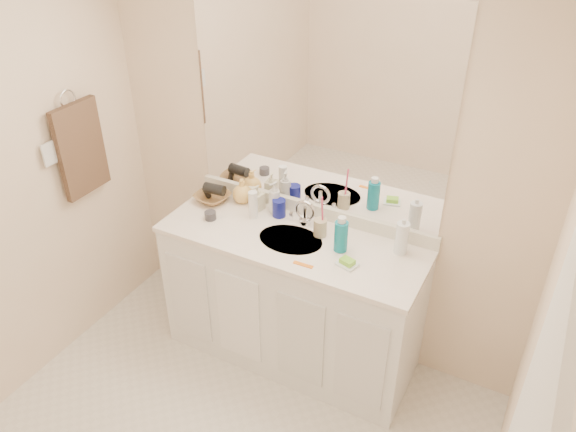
{
  "coord_description": "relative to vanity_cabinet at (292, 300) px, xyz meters",
  "views": [
    {
      "loc": [
        1.19,
        -1.27,
        2.65
      ],
      "look_at": [
        0.0,
        0.97,
        1.05
      ],
      "focal_mm": 35.0,
      "sensor_mm": 36.0,
      "label": 1
    }
  ],
  "objects": [
    {
      "name": "switch_plate",
      "position": [
        -1.27,
        -0.45,
        0.88
      ],
      "size": [
        0.01,
        0.08,
        0.13
      ],
      "primitive_type": "cube",
      "color": "white",
      "rests_on": "wall_left"
    },
    {
      "name": "countertop",
      "position": [
        0.0,
        0.0,
        0.44
      ],
      "size": [
        1.52,
        0.57,
        0.03
      ],
      "primitive_type": "cube",
      "color": "white",
      "rests_on": "vanity_cabinet"
    },
    {
      "name": "mirror",
      "position": [
        0.0,
        0.27,
        1.14
      ],
      "size": [
        1.48,
        0.01,
        1.2
      ],
      "primitive_type": "cube",
      "color": "white",
      "rests_on": "wall_back"
    },
    {
      "name": "dark_jar",
      "position": [
        -0.51,
        -0.05,
        0.48
      ],
      "size": [
        0.08,
        0.08,
        0.05
      ],
      "primitive_type": "cylinder",
      "rotation": [
        0.0,
        0.0,
        0.18
      ],
      "color": "#38373E",
      "rests_on": "countertop"
    },
    {
      "name": "backsplash",
      "position": [
        0.0,
        0.26,
        0.5
      ],
      "size": [
        1.52,
        0.03,
        0.08
      ],
      "primitive_type": "cube",
      "color": "white",
      "rests_on": "countertop"
    },
    {
      "name": "mouthwash_bottle",
      "position": [
        0.28,
        0.02,
        0.54
      ],
      "size": [
        0.08,
        0.08,
        0.17
      ],
      "primitive_type": "cylinder",
      "rotation": [
        0.0,
        0.0,
        0.03
      ],
      "color": "#0C7A93",
      "rests_on": "countertop"
    },
    {
      "name": "hand_towel",
      "position": [
        -1.25,
        -0.25,
        0.82
      ],
      "size": [
        0.04,
        0.32,
        0.55
      ],
      "primitive_type": "cube",
      "color": "#31231A",
      "rests_on": "towel_ring"
    },
    {
      "name": "wall_back",
      "position": [
        0.0,
        0.28,
        0.77
      ],
      "size": [
        2.6,
        0.02,
        2.4
      ],
      "primitive_type": "cube",
      "color": "#FBE2C5",
      "rests_on": "floor"
    },
    {
      "name": "tan_cup",
      "position": [
        0.13,
        0.1,
        0.51
      ],
      "size": [
        0.09,
        0.09,
        0.1
      ],
      "primitive_type": "cylinder",
      "rotation": [
        0.0,
        0.0,
        0.31
      ],
      "color": "tan",
      "rests_on": "countertop"
    },
    {
      "name": "blue_mug",
      "position": [
        -0.17,
        0.17,
        0.51
      ],
      "size": [
        0.09,
        0.09,
        0.11
      ],
      "primitive_type": "cylinder",
      "rotation": [
        0.0,
        0.0,
        0.13
      ],
      "color": "navy",
      "rests_on": "countertop"
    },
    {
      "name": "extra_white_bottle",
      "position": [
        -0.3,
        0.08,
        0.54
      ],
      "size": [
        0.06,
        0.06,
        0.17
      ],
      "primitive_type": "cylinder",
      "rotation": [
        0.0,
        0.0,
        -0.17
      ],
      "color": "white",
      "rests_on": "countertop"
    },
    {
      "name": "vanity_cabinet",
      "position": [
        0.0,
        0.0,
        0.0
      ],
      "size": [
        1.5,
        0.55,
        0.85
      ],
      "primitive_type": "cube",
      "color": "white",
      "rests_on": "floor"
    },
    {
      "name": "toothbrush",
      "position": [
        0.14,
        0.1,
        0.6
      ],
      "size": [
        0.01,
        0.04,
        0.22
      ],
      "primitive_type": "cylinder",
      "rotation": [
        0.14,
        0.0,
        0.05
      ],
      "color": "#E03B67",
      "rests_on": "tan_cup"
    },
    {
      "name": "clear_pump_bottle",
      "position": [
        0.58,
        0.15,
        0.55
      ],
      "size": [
        0.09,
        0.09,
        0.18
      ],
      "primitive_type": "cylinder",
      "rotation": [
        0.0,
        0.0,
        0.34
      ],
      "color": "white",
      "rests_on": "countertop"
    },
    {
      "name": "sink_basin",
      "position": [
        0.0,
        -0.02,
        0.44
      ],
      "size": [
        0.37,
        0.37,
        0.02
      ],
      "primitive_type": "cylinder",
      "color": "beige",
      "rests_on": "countertop"
    },
    {
      "name": "green_soap",
      "position": [
        0.37,
        -0.09,
        0.48
      ],
      "size": [
        0.08,
        0.07,
        0.03
      ],
      "primitive_type": "cube",
      "rotation": [
        0.0,
        0.0,
        -0.29
      ],
      "color": "#82D333",
      "rests_on": "soap_dish"
    },
    {
      "name": "soap_bottle_white",
      "position": [
        -0.22,
        0.19,
        0.55
      ],
      "size": [
        0.1,
        0.1,
        0.2
      ],
      "primitive_type": "imported",
      "rotation": [
        0.0,
        0.0,
        -0.31
      ],
      "color": "silver",
      "rests_on": "countertop"
    },
    {
      "name": "soap_bottle_yellow",
      "position": [
        -0.45,
        0.21,
        0.53
      ],
      "size": [
        0.16,
        0.16,
        0.16
      ],
      "primitive_type": "imported",
      "rotation": [
        0.0,
        0.0,
        0.36
      ],
      "color": "#FEC963",
      "rests_on": "countertop"
    },
    {
      "name": "wicker_basket",
      "position": [
        -0.62,
        0.12,
        0.48
      ],
      "size": [
        0.24,
        0.24,
        0.05
      ],
      "primitive_type": "imported",
      "rotation": [
        0.0,
        0.0,
        -0.15
      ],
      "color": "olive",
      "rests_on": "countertop"
    },
    {
      "name": "faucet",
      "position": [
        0.0,
        0.16,
        0.51
      ],
      "size": [
        0.02,
        0.02,
        0.11
      ],
      "primitive_type": "cylinder",
      "color": "silver",
      "rests_on": "countertop"
    },
    {
      "name": "soap_bottle_cream",
      "position": [
        -0.33,
        0.18,
        0.53
      ],
      "size": [
        0.08,
        0.08,
        0.16
      ],
      "primitive_type": "imported",
      "rotation": [
        0.0,
        0.0,
        -0.15
      ],
      "color": "beige",
      "rests_on": "countertop"
    },
    {
      "name": "soap_dish",
      "position": [
        0.37,
        -0.09,
        0.46
      ],
      "size": [
        0.12,
        0.11,
        0.01
      ],
      "primitive_type": "cube",
      "rotation": [
        0.0,
        0.0,
        -0.27
      ],
      "color": "white",
      "rests_on": "countertop"
    },
    {
      "name": "orange_comb",
      "position": [
        0.17,
        -0.2,
        0.46
      ],
      "size": [
        0.11,
        0.03,
        0.0
      ],
      "primitive_type": "cube",
      "rotation": [
        0.0,
        0.0,
        0.03
      ],
      "color": "orange",
      "rests_on": "countertop"
    },
    {
      "name": "hair_dryer",
      "position": [
        -0.6,
        0.12,
        0.54
      ],
      "size": [
        0.14,
        0.08,
        0.07
      ],
      "primitive_type": "cylinder",
      "rotation": [
        0.0,
        1.57,
        0.09
      ],
      "color": "black",
      "rests_on": "wicker_basket"
    },
    {
      "name": "towel_ring",
      "position": [
        -1.27,
        -0.25,
        1.12
      ],
      "size": [
        0.01,
        0.11,
        0.11
      ],
      "primitive_type": "torus",
      "rotation": [
        0.0,
        1.57,
        0.0
      ],
      "color": "silver",
      "rests_on": "wall_left"
    }
  ]
}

